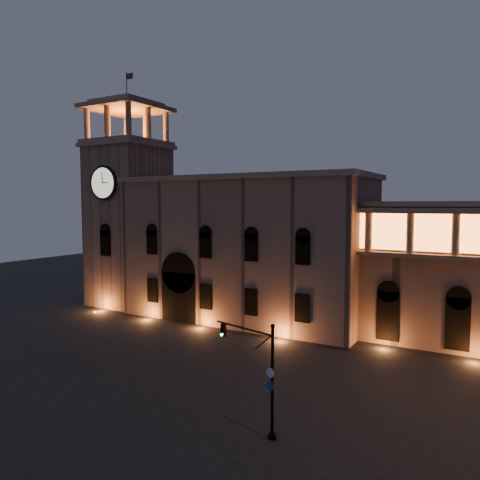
{
  "coord_description": "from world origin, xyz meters",
  "views": [
    {
      "loc": [
        26.21,
        -28.5,
        14.28
      ],
      "look_at": [
        0.55,
        16.0,
        10.26
      ],
      "focal_mm": 35.0,
      "sensor_mm": 36.0,
      "label": 1
    }
  ],
  "objects": [
    {
      "name": "government_building",
      "position": [
        -2.08,
        21.93,
        8.77
      ],
      "size": [
        30.8,
        12.8,
        17.6
      ],
      "color": "#816454",
      "rests_on": "ground"
    },
    {
      "name": "ground",
      "position": [
        0.0,
        0.0,
        0.0
      ],
      "size": [
        160.0,
        160.0,
        0.0
      ],
      "primitive_type": "plane",
      "color": "black",
      "rests_on": "ground"
    },
    {
      "name": "traffic_light",
      "position": [
        13.35,
        -3.53,
        3.73
      ],
      "size": [
        5.03,
        1.59,
        7.1
      ],
      "rotation": [
        0.0,
        0.0,
        -0.26
      ],
      "color": "black",
      "rests_on": "ground"
    },
    {
      "name": "clock_tower",
      "position": [
        -20.5,
        20.98,
        12.5
      ],
      "size": [
        9.8,
        9.8,
        32.4
      ],
      "color": "#816454",
      "rests_on": "ground"
    }
  ]
}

